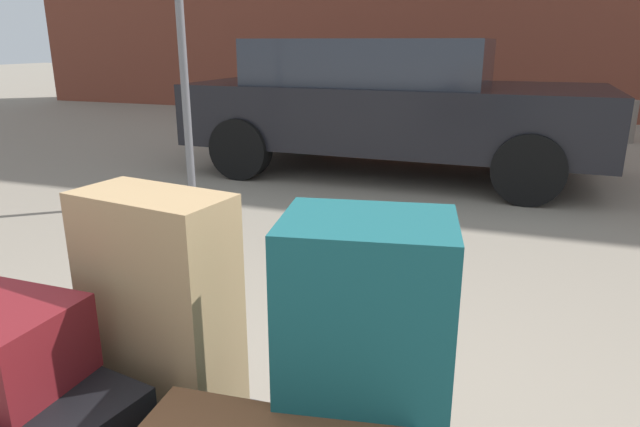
# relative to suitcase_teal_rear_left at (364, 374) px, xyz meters

# --- Properties ---
(suitcase_teal_rear_left) EXTENTS (0.40, 0.33, 0.71)m
(suitcase_teal_rear_left) POSITION_rel_suitcase_teal_rear_left_xyz_m (0.00, 0.00, 0.00)
(suitcase_teal_rear_left) COLOR #144C51
(suitcase_teal_rear_left) RESTS_ON luggage_cart
(suitcase_tan_center) EXTENTS (0.42, 0.26, 0.70)m
(suitcase_tan_center) POSITION_rel_suitcase_teal_rear_left_xyz_m (-0.56, 0.06, -0.01)
(suitcase_tan_center) COLOR #9E7F56
(suitcase_tan_center) RESTS_ON luggage_cart
(parked_car) EXTENTS (4.33, 1.97, 1.42)m
(parked_car) POSITION_rel_suitcase_teal_rear_left_xyz_m (-1.07, 4.98, 0.06)
(parked_car) COLOR black
(parked_car) RESTS_ON ground_plane
(bollard_kerb_near) EXTENTS (0.25, 0.25, 0.60)m
(bollard_kerb_near) POSITION_rel_suitcase_teal_rear_left_xyz_m (1.75, 7.98, -0.40)
(bollard_kerb_near) COLOR #72665B
(bollard_kerb_near) RESTS_ON ground_plane
(no_parking_sign) EXTENTS (0.50, 0.07, 2.60)m
(no_parking_sign) POSITION_rel_suitcase_teal_rear_left_xyz_m (-2.46, 3.21, 0.90)
(no_parking_sign) COLOR slate
(no_parking_sign) RESTS_ON ground_plane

